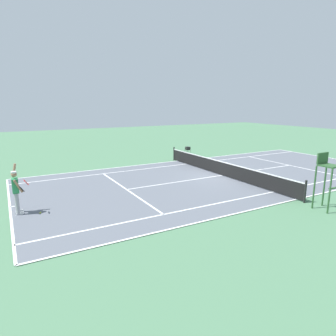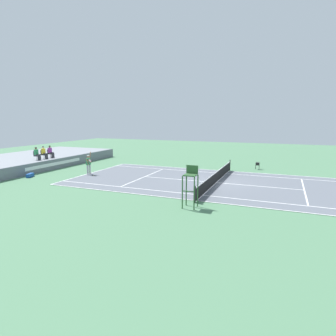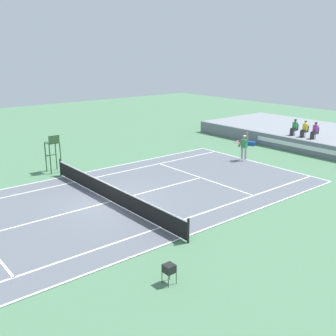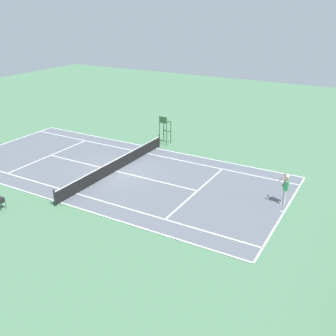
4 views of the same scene
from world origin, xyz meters
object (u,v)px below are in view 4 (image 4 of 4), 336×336
object	(u,v)px
umpire_chair	(165,126)
tennis_ball	(273,197)
tennis_player	(286,188)
ball_hopper	(0,200)

from	to	relation	value
umpire_chair	tennis_ball	bearing A→B (deg)	63.41
tennis_player	ball_hopper	distance (m)	16.59
tennis_ball	ball_hopper	size ratio (longest dim) A/B	0.10
tennis_player	tennis_ball	xyz separation A→B (m)	(-0.42, -0.79, -0.96)
tennis_player	tennis_ball	bearing A→B (deg)	-117.89
ball_hopper	umpire_chair	bearing A→B (deg)	170.38
tennis_ball	umpire_chair	xyz separation A→B (m)	(-5.41, -10.80, 1.52)
umpire_chair	ball_hopper	size ratio (longest dim) A/B	3.49
umpire_chair	tennis_player	bearing A→B (deg)	63.33
tennis_player	ball_hopper	xyz separation A→B (m)	(8.78, -14.06, -0.42)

